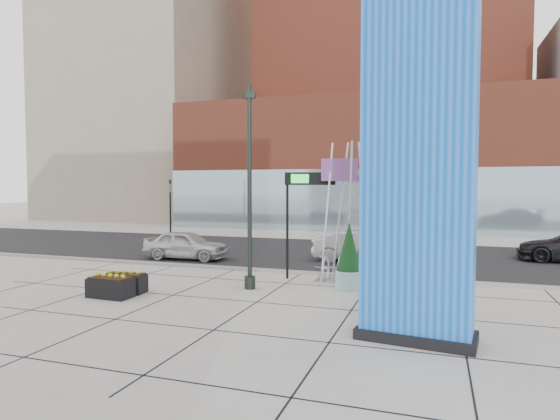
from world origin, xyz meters
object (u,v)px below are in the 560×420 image
(public_art_sculpture, at_px, (348,245))
(car_white_west, at_px, (186,245))
(blue_pylon, at_px, (418,155))
(lamp_post, at_px, (250,206))
(concrete_bollard, at_px, (114,281))
(car_silver_mid, at_px, (361,247))
(overhead_street_sign, at_px, (305,188))

(public_art_sculpture, relative_size, car_white_west, 1.27)
(blue_pylon, distance_m, car_white_west, 14.99)
(lamp_post, bearing_deg, concrete_bollard, -158.07)
(public_art_sculpture, distance_m, car_silver_mid, 4.63)
(lamp_post, bearing_deg, blue_pylon, -33.65)
(blue_pylon, xyz_separation_m, car_silver_mid, (-2.93, 10.74, -3.64))
(blue_pylon, relative_size, public_art_sculpture, 1.70)
(concrete_bollard, bearing_deg, car_silver_mid, 49.61)
(lamp_post, xyz_separation_m, public_art_sculpture, (3.09, 2.26, -1.54))
(car_silver_mid, bearing_deg, overhead_street_sign, 166.13)
(car_white_west, xyz_separation_m, car_silver_mid, (8.46, 1.71, 0.03))
(concrete_bollard, bearing_deg, lamp_post, 21.93)
(concrete_bollard, distance_m, car_white_west, 7.01)
(overhead_street_sign, bearing_deg, public_art_sculpture, -12.45)
(public_art_sculpture, xyz_separation_m, concrete_bollard, (-7.50, -4.04, -1.07))
(blue_pylon, bearing_deg, overhead_street_sign, 133.58)
(overhead_street_sign, bearing_deg, blue_pylon, -68.78)
(public_art_sculpture, relative_size, car_silver_mid, 1.18)
(lamp_post, distance_m, public_art_sculpture, 4.13)
(car_white_west, relative_size, car_silver_mid, 0.93)
(blue_pylon, distance_m, car_silver_mid, 11.71)
(overhead_street_sign, xyz_separation_m, car_white_west, (-6.95, 2.94, -2.89))
(blue_pylon, relative_size, lamp_post, 1.26)
(blue_pylon, distance_m, concrete_bollard, 11.24)
(public_art_sculpture, bearing_deg, lamp_post, -142.69)
(public_art_sculpture, xyz_separation_m, overhead_street_sign, (-1.68, -0.07, 2.20))
(concrete_bollard, relative_size, car_white_west, 0.16)
(concrete_bollard, bearing_deg, public_art_sculpture, 28.28)
(concrete_bollard, bearing_deg, car_white_west, 99.26)
(lamp_post, relative_size, public_art_sculpture, 1.34)
(public_art_sculpture, height_order, concrete_bollard, public_art_sculpture)
(public_art_sculpture, bearing_deg, car_silver_mid, 93.29)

